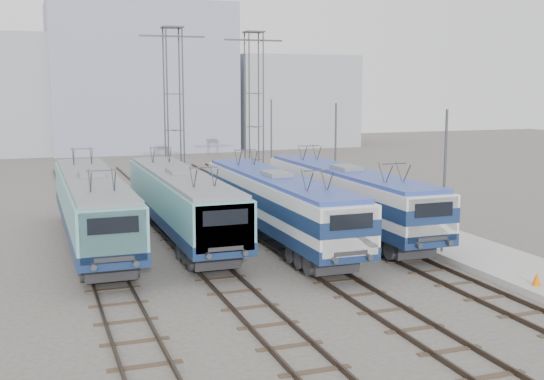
{
  "coord_description": "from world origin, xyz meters",
  "views": [
    {
      "loc": [
        -9.63,
        -24.91,
        8.08
      ],
      "look_at": [
        1.83,
        7.0,
        2.87
      ],
      "focal_mm": 45.0,
      "sensor_mm": 36.0,
      "label": 1
    }
  ],
  "objects": [
    {
      "name": "mast_rear",
      "position": [
        8.6,
        26.0,
        3.5
      ],
      "size": [
        0.12,
        0.12,
        7.0
      ],
      "primitive_type": "cylinder",
      "color": "#3F4247",
      "rests_on": "ground"
    },
    {
      "name": "building_center",
      "position": [
        4.0,
        62.0,
        9.0
      ],
      "size": [
        22.0,
        14.0,
        18.0
      ],
      "primitive_type": "cube",
      "color": "#8A91A9",
      "rests_on": "ground"
    },
    {
      "name": "building_east",
      "position": [
        24.0,
        62.0,
        6.0
      ],
      "size": [
        16.0,
        12.0,
        12.0
      ],
      "primitive_type": "cube",
      "color": "#939AA3",
      "rests_on": "ground"
    },
    {
      "name": "locomotive_center_right",
      "position": [
        2.25,
        7.31,
        2.21
      ],
      "size": [
        2.73,
        17.23,
        3.24
      ],
      "color": "#14274E",
      "rests_on": "ground"
    },
    {
      "name": "ground",
      "position": [
        0.0,
        0.0,
        0.0
      ],
      "size": [
        160.0,
        160.0,
        0.0
      ],
      "primitive_type": "plane",
      "color": "#514C47"
    },
    {
      "name": "platform",
      "position": [
        10.2,
        8.0,
        0.15
      ],
      "size": [
        4.0,
        70.0,
        0.3
      ],
      "primitive_type": "cube",
      "color": "#9E9E99",
      "rests_on": "ground"
    },
    {
      "name": "catenary_tower_west",
      "position": [
        0.0,
        22.0,
        6.64
      ],
      "size": [
        4.5,
        1.2,
        12.0
      ],
      "color": "#3F4247",
      "rests_on": "ground"
    },
    {
      "name": "safety_cone",
      "position": [
        8.92,
        -4.05,
        0.57
      ],
      "size": [
        0.34,
        0.34,
        0.54
      ],
      "primitive_type": "cone",
      "color": "#F06400",
      "rests_on": "platform"
    },
    {
      "name": "locomotive_far_left",
      "position": [
        -6.75,
        9.59,
        2.21
      ],
      "size": [
        2.81,
        17.72,
        3.34
      ],
      "color": "#14274E",
      "rests_on": "ground"
    },
    {
      "name": "mast_mid",
      "position": [
        8.6,
        14.0,
        3.5
      ],
      "size": [
        0.12,
        0.12,
        7.0
      ],
      "primitive_type": "cylinder",
      "color": "#3F4247",
      "rests_on": "ground"
    },
    {
      "name": "locomotive_far_right",
      "position": [
        6.75,
        8.45,
        2.21
      ],
      "size": [
        2.73,
        17.27,
        3.25
      ],
      "color": "#14274E",
      "rests_on": "ground"
    },
    {
      "name": "catenary_tower_east",
      "position": [
        6.5,
        24.0,
        6.64
      ],
      "size": [
        4.5,
        1.2,
        12.0
      ],
      "color": "#3F4247",
      "rests_on": "ground"
    },
    {
      "name": "locomotive_center_left",
      "position": [
        -2.25,
        9.72,
        2.18
      ],
      "size": [
        2.76,
        17.41,
        3.28
      ],
      "color": "#14274E",
      "rests_on": "ground"
    },
    {
      "name": "mast_front",
      "position": [
        8.6,
        2.0,
        3.5
      ],
      "size": [
        0.12,
        0.12,
        7.0
      ],
      "primitive_type": "cylinder",
      "color": "#3F4247",
      "rests_on": "ground"
    }
  ]
}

